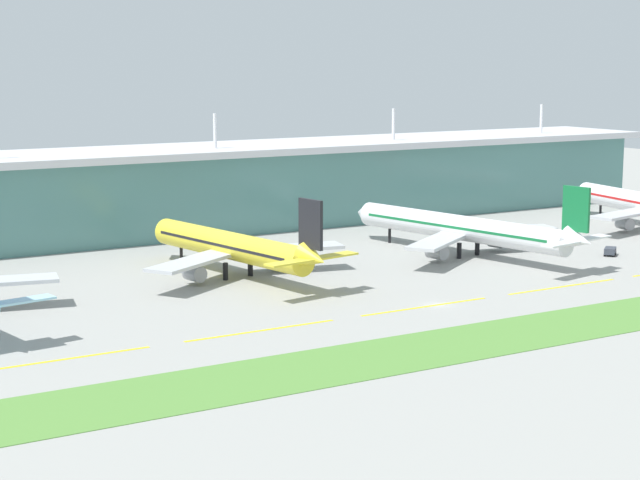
{
  "coord_description": "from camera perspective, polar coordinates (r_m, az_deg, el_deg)",
  "views": [
    {
      "loc": [
        -116.24,
        -152.62,
        44.74
      ],
      "look_at": [
        -3.25,
        37.37,
        7.0
      ],
      "focal_mm": 59.2,
      "sensor_mm": 36.0,
      "label": 1
    }
  ],
  "objects": [
    {
      "name": "ground_plane",
      "position": [
        197.0,
        6.39,
        -3.5
      ],
      "size": [
        600.0,
        600.0,
        0.0
      ],
      "primitive_type": "plane",
      "color": "gray"
    },
    {
      "name": "terminal_building",
      "position": [
        281.51,
        -6.13,
        2.82
      ],
      "size": [
        288.0,
        34.0,
        31.25
      ],
      "color": "slate",
      "rests_on": "ground"
    },
    {
      "name": "airliner_near_middle",
      "position": [
        220.22,
        -4.7,
        -0.36
      ],
      "size": [
        48.09,
        59.41,
        18.9
      ],
      "color": "yellow",
      "rests_on": "ground"
    },
    {
      "name": "airliner_far_middle",
      "position": [
        245.46,
        7.78,
        0.63
      ],
      "size": [
        47.89,
        69.68,
        18.9
      ],
      "color": "silver",
      "rests_on": "ground"
    },
    {
      "name": "taxiway_stripe_west",
      "position": [
        165.25,
        -13.76,
        -6.3
      ],
      "size": [
        28.0,
        0.7,
        0.04
      ],
      "primitive_type": "cube",
      "color": "yellow",
      "rests_on": "ground"
    },
    {
      "name": "taxiway_stripe_mid_west",
      "position": [
        177.6,
        -3.19,
        -4.91
      ],
      "size": [
        28.0,
        0.7,
        0.04
      ],
      "primitive_type": "cube",
      "color": "yellow",
      "rests_on": "ground"
    },
    {
      "name": "taxiway_stripe_centre",
      "position": [
        195.15,
        5.71,
        -3.61
      ],
      "size": [
        28.0,
        0.7,
        0.04
      ],
      "primitive_type": "cube",
      "color": "yellow",
      "rests_on": "ground"
    },
    {
      "name": "taxiway_stripe_mid_east",
      "position": [
        216.66,
        12.97,
        -2.47
      ],
      "size": [
        28.0,
        0.7,
        0.04
      ],
      "primitive_type": "cube",
      "color": "yellow",
      "rests_on": "ground"
    },
    {
      "name": "grass_verge",
      "position": [
        179.27,
        10.97,
        -4.93
      ],
      "size": [
        300.0,
        18.0,
        0.1
      ],
      "primitive_type": "cube",
      "color": "#518438",
      "rests_on": "ground"
    },
    {
      "name": "pushback_tug",
      "position": [
        253.68,
        15.41,
        -0.57
      ],
      "size": [
        4.94,
        4.62,
        1.85
      ],
      "color": "#333842",
      "rests_on": "ground"
    }
  ]
}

